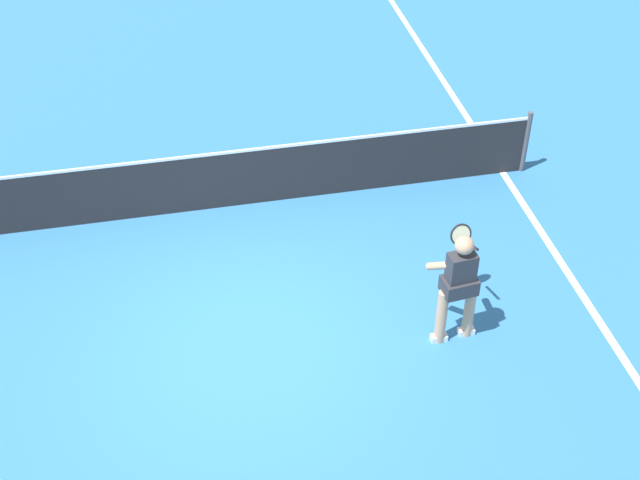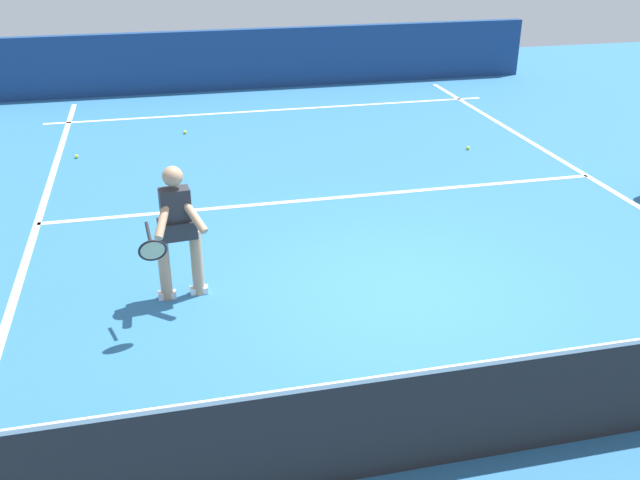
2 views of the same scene
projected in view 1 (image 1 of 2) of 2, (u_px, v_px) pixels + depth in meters
ground_plane at (251, 338)px, 10.70m from camera, size 27.88×27.88×0.00m
sideline_right_marking at (579, 289)px, 11.38m from camera, size 0.10×19.45×0.01m
court_net at (221, 180)px, 12.46m from camera, size 9.23×0.08×1.02m
tennis_player at (459, 283)px, 10.21m from camera, size 0.74×0.98×1.55m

